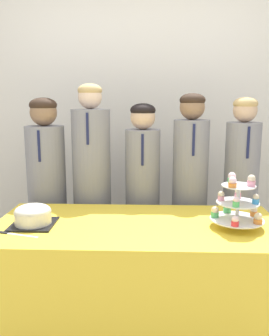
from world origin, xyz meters
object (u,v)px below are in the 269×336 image
(student_1, at_px, (92,194))
(student_3, at_px, (190,197))
(student_0, at_px, (48,198))
(cupcake_stand, at_px, (238,203))
(student_2, at_px, (142,201))
(student_4, at_px, (240,200))
(round_cake, at_px, (33,215))
(cake_knife, at_px, (9,234))

(student_1, height_order, student_3, student_1)
(student_1, distance_m, student_3, 0.73)
(student_0, xyz_separation_m, student_3, (1.07, -0.00, 0.02))
(student_1, bearing_deg, student_3, -0.00)
(student_0, bearing_deg, cupcake_stand, -26.12)
(student_2, xyz_separation_m, student_4, (0.72, -0.00, 0.02))
(student_1, relative_size, student_3, 1.05)
(student_0, height_order, student_3, student_3)
(student_3, height_order, student_4, student_3)
(cupcake_stand, xyz_separation_m, student_2, (-0.55, 0.62, -0.17))
(student_1, xyz_separation_m, student_4, (1.10, -0.00, -0.03))
(round_cake, relative_size, student_0, 0.17)
(student_0, relative_size, student_1, 0.94)
(student_0, bearing_deg, student_2, -0.00)
(cake_knife, height_order, student_4, student_4)
(cake_knife, distance_m, student_3, 1.31)
(student_2, bearing_deg, round_cake, -134.77)
(cake_knife, bearing_deg, round_cake, 74.18)
(cupcake_stand, distance_m, student_2, 0.84)
(student_0, bearing_deg, student_3, -0.00)
(round_cake, bearing_deg, student_4, 25.03)
(cupcake_stand, distance_m, student_3, 0.67)
(cupcake_stand, distance_m, student_4, 0.66)
(cake_knife, distance_m, student_2, 1.05)
(student_0, bearing_deg, student_1, 0.00)
(student_1, bearing_deg, student_2, -0.00)
(cupcake_stand, bearing_deg, student_2, 131.35)
(student_4, bearing_deg, round_cake, -154.97)
(cupcake_stand, bearing_deg, student_3, 107.48)
(cake_knife, distance_m, student_1, 0.84)
(round_cake, xyz_separation_m, student_0, (-0.10, 0.63, -0.08))
(cake_knife, height_order, student_2, student_2)
(round_cake, distance_m, student_0, 0.64)
(cupcake_stand, height_order, student_2, student_2)
(student_0, height_order, student_2, student_0)
(student_1, height_order, student_4, student_1)
(student_4, bearing_deg, cupcake_stand, -105.94)
(cake_knife, bearing_deg, student_2, 63.03)
(cake_knife, xyz_separation_m, cupcake_stand, (1.26, 0.15, 0.14))
(student_1, xyz_separation_m, student_3, (0.73, -0.00, -0.02))
(round_cake, height_order, student_1, student_1)
(round_cake, height_order, student_0, student_0)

